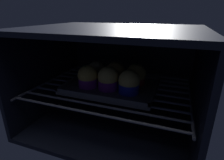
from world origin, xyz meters
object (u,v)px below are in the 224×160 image
muffin_row0_col0 (88,77)px  muffin_row1_col2 (136,75)px  baking_tray (112,86)px  muffin_row0_col2 (129,83)px  muffin_row1_col1 (115,73)px  muffin_row0_col1 (107,79)px  muffin_row1_col0 (96,71)px

muffin_row0_col0 → muffin_row1_col2: bearing=29.2°
muffin_row0_col0 → muffin_row1_col2: 17.51cm
baking_tray → muffin_row0_col2: muffin_row0_col2 is taller
muffin_row0_col0 → muffin_row1_col1: (7.45, 7.90, 0.01)cm
baking_tray → muffin_row1_col1: size_ratio=4.08×
muffin_row1_col1 → muffin_row1_col2: size_ratio=1.00×
muffin_row0_col0 → muffin_row0_col1: muffin_row0_col1 is taller
muffin_row0_col0 → baking_tray: bearing=29.5°
muffin_row0_col0 → muffin_row1_col0: bearing=94.8°
muffin_row0_col0 → muffin_row1_col2: same height
muffin_row1_col1 → muffin_row1_col2: (7.83, 0.63, -0.22)cm
muffin_row0_col2 → muffin_row1_col2: (0.24, 8.53, -0.23)cm
muffin_row0_col1 → muffin_row1_col2: size_ratio=1.03×
muffin_row0_col2 → muffin_row1_col2: 8.53cm
muffin_row1_col1 → muffin_row1_col2: same height
muffin_row0_col2 → muffin_row1_col0: muffin_row0_col2 is taller
muffin_row1_col1 → muffin_row1_col2: 7.86cm
muffin_row1_col1 → muffin_row1_col2: bearing=4.6°
muffin_row0_col1 → muffin_row1_col2: muffin_row0_col1 is taller
muffin_row0_col2 → muffin_row1_col1: 10.96cm
muffin_row0_col0 → muffin_row1_col1: size_ratio=1.00×
baking_tray → muffin_row1_col1: 5.40cm
baking_tray → muffin_row0_col2: 9.54cm
muffin_row0_col1 → muffin_row0_col0: bearing=-177.2°
muffin_row1_col0 → muffin_row0_col1: bearing=-45.2°
baking_tray → muffin_row0_col0: 9.50cm
muffin_row1_col2 → baking_tray: bearing=-151.2°
muffin_row0_col1 → muffin_row1_col1: 7.56cm
baking_tray → muffin_row0_col1: bearing=-94.4°
muffin_row0_col0 → muffin_row1_col0: (-0.69, 8.30, -0.42)cm
muffin_row1_col0 → muffin_row0_col0: bearing=-85.2°
muffin_row0_col1 → muffin_row0_col2: 7.85cm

